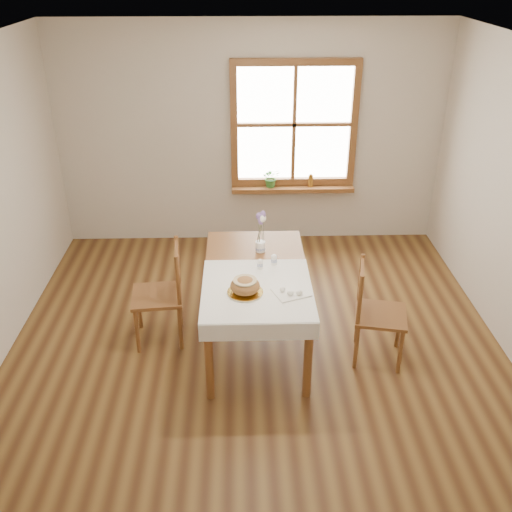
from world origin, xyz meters
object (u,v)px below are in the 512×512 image
(bread_plate, at_px, (245,292))
(flower_vase, at_px, (260,247))
(chair_left, at_px, (157,294))
(chair_right, at_px, (381,313))
(dining_table, at_px, (256,280))

(bread_plate, xyz_separation_m, flower_vase, (0.15, 0.73, 0.03))
(chair_left, height_order, chair_right, chair_left)
(dining_table, height_order, flower_vase, flower_vase)
(chair_left, xyz_separation_m, flower_vase, (0.94, 0.28, 0.32))
(chair_left, bearing_deg, dining_table, 79.00)
(dining_table, distance_m, chair_left, 0.91)
(bread_plate, bearing_deg, chair_right, 5.68)
(chair_right, bearing_deg, flower_vase, 70.79)
(chair_left, xyz_separation_m, chair_right, (1.96, -0.34, -0.02))
(dining_table, height_order, bread_plate, bread_plate)
(dining_table, relative_size, chair_right, 1.73)
(dining_table, xyz_separation_m, chair_left, (-0.89, 0.08, -0.19))
(dining_table, bearing_deg, chair_left, 174.82)
(dining_table, height_order, chair_right, chair_right)
(flower_vase, bearing_deg, chair_left, -163.66)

